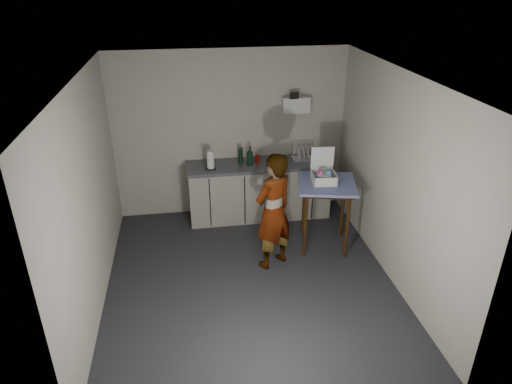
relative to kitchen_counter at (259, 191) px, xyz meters
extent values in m
plane|color=#242428|center=(-0.40, -1.70, -0.43)|extent=(4.00, 4.00, 0.00)
cube|color=beige|center=(-0.40, 0.29, 0.87)|extent=(3.60, 0.02, 2.60)
cube|color=beige|center=(1.39, -1.70, 0.87)|extent=(0.02, 4.00, 2.60)
cube|color=beige|center=(-2.19, -1.70, 0.87)|extent=(0.02, 4.00, 2.60)
cube|color=white|center=(-0.40, -1.70, 2.17)|extent=(3.60, 4.00, 0.01)
cube|color=black|center=(0.00, 0.00, -0.39)|extent=(2.20, 0.52, 0.08)
cube|color=#B8B1A4|center=(0.00, 0.00, 0.00)|extent=(2.20, 0.58, 0.86)
cube|color=#474A51|center=(0.00, 0.00, 0.46)|extent=(2.24, 0.62, 0.05)
cube|color=black|center=(-0.80, -0.29, 0.00)|extent=(0.02, 0.01, 0.80)
cube|color=black|center=(-0.27, -0.29, 0.00)|extent=(0.02, 0.01, 0.80)
cube|color=black|center=(0.27, -0.29, 0.00)|extent=(0.01, 0.01, 0.80)
cube|color=black|center=(0.80, -0.29, 0.00)|extent=(0.02, 0.01, 0.80)
cube|color=white|center=(0.60, 0.22, 1.32)|extent=(0.42, 0.16, 0.24)
cube|color=white|center=(0.60, 0.27, 1.18)|extent=(0.30, 0.06, 0.04)
cube|color=black|center=(0.55, 0.13, 1.48)|extent=(0.14, 0.02, 0.10)
cylinder|color=#3A210D|center=(0.43, -1.25, 0.03)|extent=(0.05, 0.05, 0.91)
cylinder|color=#3A210D|center=(0.98, -1.37, 0.03)|extent=(0.05, 0.05, 0.91)
cylinder|color=#3A210D|center=(0.55, -0.70, 0.03)|extent=(0.05, 0.05, 0.91)
cylinder|color=#3A210D|center=(1.10, -0.82, 0.03)|extent=(0.05, 0.05, 0.91)
cube|color=#3A210D|center=(0.77, -1.03, 0.51)|extent=(0.81, 0.81, 0.05)
cube|color=#192D99|center=(0.77, -1.03, 0.55)|extent=(0.92, 0.92, 0.03)
imported|color=#B2A593|center=(-0.04, -1.38, 0.37)|extent=(0.70, 0.64, 1.60)
imported|color=black|center=(-0.15, -0.05, 0.63)|extent=(0.13, 0.13, 0.29)
cylinder|color=red|center=(-0.02, 0.04, 0.55)|extent=(0.07, 0.07, 0.13)
cylinder|color=black|center=(-0.28, 0.05, 0.60)|extent=(0.07, 0.07, 0.24)
cylinder|color=black|center=(-0.75, -0.10, 0.49)|extent=(0.16, 0.16, 0.02)
cylinder|color=white|center=(-0.75, -0.10, 0.64)|extent=(0.11, 0.11, 0.27)
cube|color=silver|center=(0.72, 0.05, 0.49)|extent=(0.35, 0.26, 0.02)
cylinder|color=silver|center=(0.56, -0.06, 0.62)|extent=(0.01, 0.01, 0.23)
cylinder|color=silver|center=(0.88, -0.06, 0.62)|extent=(0.01, 0.01, 0.23)
cylinder|color=silver|center=(0.56, 0.17, 0.62)|extent=(0.01, 0.01, 0.23)
cylinder|color=silver|center=(0.88, 0.17, 0.62)|extent=(0.01, 0.01, 0.23)
cylinder|color=white|center=(0.63, 0.05, 0.60)|extent=(0.04, 0.19, 0.19)
cylinder|color=white|center=(0.70, 0.05, 0.60)|extent=(0.04, 0.19, 0.19)
cylinder|color=white|center=(0.78, 0.05, 0.60)|extent=(0.04, 0.19, 0.19)
cube|color=white|center=(0.73, -1.00, 0.57)|extent=(0.34, 0.34, 0.01)
cube|color=white|center=(0.71, -1.15, 0.64)|extent=(0.32, 0.04, 0.12)
cube|color=white|center=(0.74, -0.85, 0.64)|extent=(0.32, 0.04, 0.12)
cube|color=white|center=(0.57, -0.99, 0.64)|extent=(0.04, 0.32, 0.12)
cube|color=white|center=(0.88, -1.01, 0.64)|extent=(0.04, 0.32, 0.12)
cube|color=white|center=(0.74, -0.84, 0.85)|extent=(0.32, 0.04, 0.32)
cylinder|color=silver|center=(0.73, -1.00, 0.64)|extent=(0.21, 0.21, 0.12)
sphere|color=#E7559B|center=(0.67, -1.03, 0.72)|extent=(0.07, 0.07, 0.07)
sphere|color=#579FEE|center=(0.77, -1.05, 0.72)|extent=(0.07, 0.07, 0.07)
sphere|color=#57D370|center=(0.73, -0.95, 0.72)|extent=(0.07, 0.07, 0.07)
sphere|color=#E7559B|center=(0.68, -0.95, 0.72)|extent=(0.07, 0.07, 0.07)
camera|label=1|loc=(-1.08, -6.44, 3.18)|focal=32.00mm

